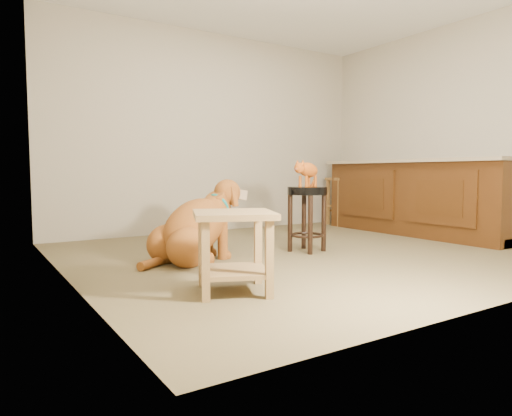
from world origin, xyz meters
TOP-DOWN VIEW (x-y plane):
  - floor at (0.00, 0.00)m, footprint 4.50×4.00m
  - room_shell at (0.00, 0.00)m, footprint 4.54×4.04m
  - cabinet_run at (1.94, 0.30)m, footprint 0.70×2.56m
  - padded_stool at (-0.01, 0.05)m, footprint 0.41×0.41m
  - wood_stool at (1.85, 1.54)m, footprint 0.45×0.45m
  - side_table at (-1.39, -0.90)m, footprint 0.67×0.67m
  - golden_retriever at (-1.16, 0.18)m, footprint 1.18×0.68m
  - tabby_kitten at (-0.02, 0.05)m, footprint 0.42×0.27m

SIDE VIEW (x-z plane):
  - floor at x=0.00m, z-range -0.01..0.01m
  - golden_retriever at x=-1.16m, z-range -0.10..0.67m
  - side_table at x=-1.39m, z-range 0.08..0.61m
  - wood_stool at x=1.85m, z-range 0.01..0.72m
  - cabinet_run at x=1.94m, z-range -0.03..0.91m
  - padded_stool at x=-0.01m, z-range 0.13..0.77m
  - tabby_kitten at x=-0.02m, z-range 0.65..0.94m
  - room_shell at x=0.00m, z-range 0.37..2.99m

